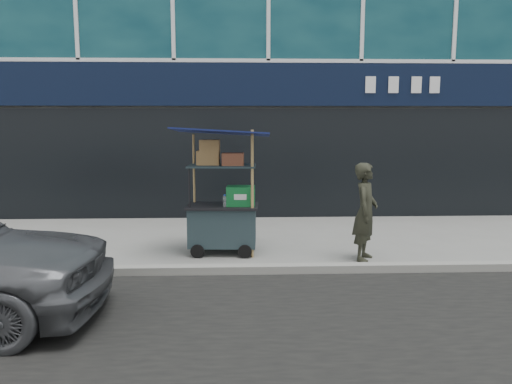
{
  "coord_description": "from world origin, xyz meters",
  "views": [
    {
      "loc": [
        -0.68,
        -7.01,
        2.15
      ],
      "look_at": [
        -0.37,
        1.2,
        0.96
      ],
      "focal_mm": 35.0,
      "sensor_mm": 36.0,
      "label": 1
    }
  ],
  "objects": [
    {
      "name": "ground",
      "position": [
        0.0,
        0.0,
        0.0
      ],
      "size": [
        80.0,
        80.0,
        0.0
      ],
      "primitive_type": "plane",
      "color": "slate",
      "rests_on": "ground"
    },
    {
      "name": "vendor_man",
      "position": [
        1.29,
        0.45,
        0.75
      ],
      "size": [
        0.56,
        0.65,
        1.51
      ],
      "primitive_type": "imported",
      "rotation": [
        0.0,
        0.0,
        1.14
      ],
      "color": "#27291E",
      "rests_on": "ground"
    },
    {
      "name": "curb",
      "position": [
        0.0,
        -0.2,
        0.06
      ],
      "size": [
        80.0,
        0.18,
        0.12
      ],
      "primitive_type": "cube",
      "color": "gray",
      "rests_on": "ground"
    },
    {
      "name": "vendor_cart",
      "position": [
        -0.9,
        0.92,
        0.72
      ],
      "size": [
        1.57,
        1.15,
        2.05
      ],
      "rotation": [
        0.0,
        0.0,
        -0.06
      ],
      "color": "#1B2A2F",
      "rests_on": "ground"
    }
  ]
}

